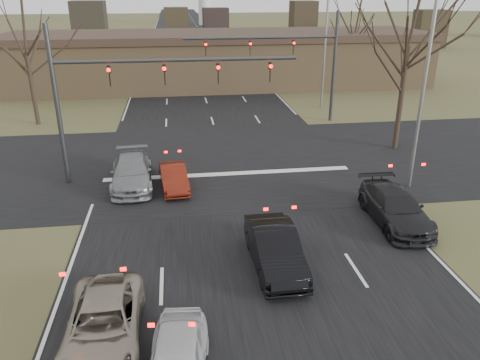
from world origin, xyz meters
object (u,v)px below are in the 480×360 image
at_px(mast_arm_far, 297,54).
at_px(car_charcoal_sedan, 395,207).
at_px(car_silver_suv, 104,324).
at_px(streetlight_right_near, 422,78).
at_px(streetlight_right_far, 323,40).
at_px(car_red_ahead, 174,177).
at_px(building, 220,59).
at_px(car_black_hatch, 275,249).
at_px(car_grey_ahead, 132,172).
at_px(mast_arm_near, 123,84).

relative_size(mast_arm_far, car_charcoal_sedan, 2.25).
height_order(mast_arm_far, car_silver_suv, mast_arm_far).
height_order(streetlight_right_near, streetlight_right_far, same).
distance_m(mast_arm_far, car_red_ahead, 15.39).
height_order(streetlight_right_near, car_charcoal_sedan, streetlight_right_near).
relative_size(building, streetlight_right_near, 4.24).
distance_m(car_black_hatch, car_charcoal_sedan, 6.48).
relative_size(car_black_hatch, car_grey_ahead, 0.91).
distance_m(mast_arm_near, car_silver_suv, 13.31).
relative_size(building, streetlight_right_far, 4.24).
bearing_deg(streetlight_right_far, mast_arm_far, -128.11).
bearing_deg(car_charcoal_sedan, building, 99.55).
bearing_deg(car_silver_suv, car_charcoal_sedan, 26.33).
xyz_separation_m(streetlight_right_near, car_red_ahead, (-11.82, 1.47, -4.99)).
relative_size(building, car_silver_suv, 9.15).
xyz_separation_m(building, car_silver_suv, (-7.05, -37.55, -2.02)).
height_order(building, car_grey_ahead, building).
height_order(car_black_hatch, car_charcoal_sedan, car_black_hatch).
bearing_deg(car_silver_suv, building, 78.46).
bearing_deg(car_silver_suv, car_red_ahead, 78.55).
xyz_separation_m(mast_arm_far, streetlight_right_near, (2.64, -13.00, 0.57)).
distance_m(streetlight_right_near, streetlight_right_far, 17.01).
relative_size(car_charcoal_sedan, car_grey_ahead, 0.98).
height_order(car_silver_suv, car_red_ahead, car_silver_suv).
bearing_deg(mast_arm_near, car_grey_ahead, -82.62).
bearing_deg(car_silver_suv, car_grey_ahead, 89.43).
bearing_deg(car_grey_ahead, car_silver_suv, -92.41).
height_order(mast_arm_far, car_grey_ahead, mast_arm_far).
bearing_deg(mast_arm_far, car_grey_ahead, -136.19).
xyz_separation_m(mast_arm_far, car_red_ahead, (-9.18, -11.53, -4.42)).
height_order(mast_arm_near, streetlight_right_near, streetlight_right_near).
height_order(streetlight_right_far, car_black_hatch, streetlight_right_far).
bearing_deg(streetlight_right_near, mast_arm_near, 167.95).
bearing_deg(car_red_ahead, car_silver_suv, -106.22).
xyz_separation_m(car_silver_suv, car_grey_ahead, (-0.07, 11.71, 0.08)).
bearing_deg(car_red_ahead, car_charcoal_sedan, -33.79).
distance_m(mast_arm_near, streetlight_right_near, 14.38).
distance_m(mast_arm_far, streetlight_right_far, 5.12).
relative_size(car_grey_ahead, car_red_ahead, 1.38).
relative_size(streetlight_right_near, car_black_hatch, 2.20).
bearing_deg(building, streetlight_right_near, -76.31).
bearing_deg(building, mast_arm_near, -106.13).
height_order(car_charcoal_sedan, car_grey_ahead, car_grey_ahead).
xyz_separation_m(mast_arm_near, car_silver_suv, (0.18, -12.55, -4.43)).
relative_size(streetlight_right_far, car_charcoal_sedan, 2.03).
bearing_deg(streetlight_right_near, car_red_ahead, 172.90).
distance_m(streetlight_right_near, car_black_hatch, 11.43).
distance_m(building, car_charcoal_sedan, 31.98).
bearing_deg(mast_arm_far, streetlight_right_far, 51.89).
distance_m(car_silver_suv, car_black_hatch, 6.53).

